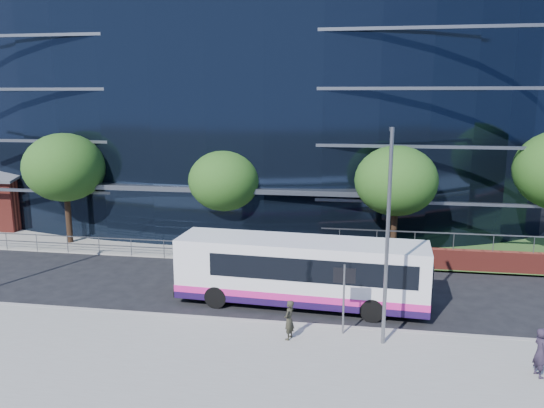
% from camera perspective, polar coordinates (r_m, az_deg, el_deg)
% --- Properties ---
extents(ground, '(200.00, 200.00, 0.00)m').
position_cam_1_polar(ground, '(23.39, -3.58, -11.62)').
color(ground, black).
rests_on(ground, ground).
extents(pavement_near, '(80.00, 8.00, 0.15)m').
position_cam_1_polar(pavement_near, '(19.01, -7.09, -17.22)').
color(pavement_near, gray).
rests_on(pavement_near, ground).
extents(kerb, '(80.00, 0.25, 0.16)m').
position_cam_1_polar(kerb, '(22.47, -4.16, -12.42)').
color(kerb, gray).
rests_on(kerb, ground).
extents(yellow_line_outer, '(80.00, 0.08, 0.01)m').
position_cam_1_polar(yellow_line_outer, '(22.67, -4.04, -12.39)').
color(yellow_line_outer, gold).
rests_on(yellow_line_outer, ground).
extents(yellow_line_inner, '(80.00, 0.08, 0.01)m').
position_cam_1_polar(yellow_line_inner, '(22.81, -3.95, -12.24)').
color(yellow_line_inner, gold).
rests_on(yellow_line_inner, ground).
extents(far_forecourt, '(50.00, 8.00, 0.10)m').
position_cam_1_polar(far_forecourt, '(34.96, -9.20, -3.76)').
color(far_forecourt, gray).
rests_on(far_forecourt, ground).
extents(glass_office, '(44.00, 23.10, 16.00)m').
position_cam_1_polar(glass_office, '(42.74, -2.74, 9.95)').
color(glass_office, black).
rests_on(glass_office, ground).
extents(guard_railings, '(24.00, 0.05, 1.10)m').
position_cam_1_polar(guard_railings, '(31.89, -14.93, -4.07)').
color(guard_railings, slate).
rests_on(guard_railings, ground).
extents(street_sign, '(0.85, 0.09, 2.80)m').
position_cam_1_polar(street_sign, '(20.60, 7.76, -8.56)').
color(street_sign, slate).
rests_on(street_sign, pavement_near).
extents(tree_far_a, '(4.95, 4.95, 6.98)m').
position_cam_1_polar(tree_far_a, '(35.14, -21.42, 3.68)').
color(tree_far_a, black).
rests_on(tree_far_a, ground).
extents(tree_far_b, '(4.29, 4.29, 6.05)m').
position_cam_1_polar(tree_far_b, '(31.84, -5.15, 2.50)').
color(tree_far_b, black).
rests_on(tree_far_b, ground).
extents(tree_far_c, '(4.62, 4.62, 6.51)m').
position_cam_1_polar(tree_far_c, '(30.38, 13.20, 2.43)').
color(tree_far_c, black).
rests_on(tree_far_c, ground).
extents(tree_dist_e, '(4.62, 4.62, 6.51)m').
position_cam_1_polar(tree_dist_e, '(64.04, 26.81, 6.16)').
color(tree_dist_e, black).
rests_on(tree_dist_e, ground).
extents(streetlight_east, '(0.15, 0.77, 8.00)m').
position_cam_1_polar(streetlight_east, '(19.40, 12.34, -2.92)').
color(streetlight_east, slate).
rests_on(streetlight_east, pavement_near).
extents(city_bus, '(11.19, 3.16, 2.99)m').
position_cam_1_polar(city_bus, '(23.66, 3.35, -7.23)').
color(city_bus, silver).
rests_on(city_bus, ground).
extents(pedestrian, '(0.55, 0.69, 1.67)m').
position_cam_1_polar(pedestrian, '(19.97, 26.91, -14.05)').
color(pedestrian, '#292031').
rests_on(pedestrian, pavement_near).
extents(pedestrian_b, '(0.51, 0.64, 1.54)m').
position_cam_1_polar(pedestrian_b, '(20.44, 1.85, -12.34)').
color(pedestrian_b, '#2E2C20').
rests_on(pedestrian_b, pavement_near).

